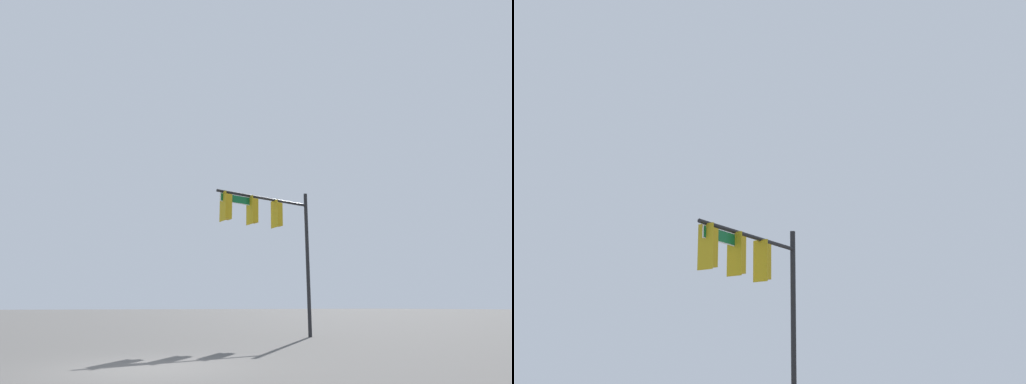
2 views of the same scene
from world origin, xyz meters
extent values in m
cylinder|color=black|center=(-8.77, -6.24, 3.38)|extent=(0.17, 0.17, 6.77)
cylinder|color=black|center=(-6.30, -5.98, 6.17)|extent=(4.96, 0.65, 0.12)
cube|color=gold|center=(-6.85, -6.04, 5.50)|extent=(0.08, 0.52, 1.30)
cube|color=#B79314|center=(-7.04, -6.06, 5.50)|extent=(0.39, 0.36, 1.10)
cylinder|color=#B79314|center=(-7.04, -6.06, 6.11)|extent=(0.04, 0.04, 0.12)
cylinder|color=#340503|center=(-7.24, -6.08, 5.83)|extent=(0.05, 0.22, 0.22)
cylinder|color=#392D05|center=(-7.24, -6.08, 5.50)|extent=(0.05, 0.22, 0.22)
cylinder|color=green|center=(-7.24, -6.08, 5.17)|extent=(0.05, 0.22, 0.22)
cube|color=gold|center=(-5.49, -5.89, 5.50)|extent=(0.08, 0.52, 1.30)
cube|color=#B79314|center=(-5.68, -5.91, 5.50)|extent=(0.39, 0.36, 1.10)
cylinder|color=#B79314|center=(-5.68, -5.91, 6.11)|extent=(0.04, 0.04, 0.12)
cylinder|color=#340503|center=(-5.88, -5.94, 5.83)|extent=(0.05, 0.22, 0.22)
cylinder|color=#392D05|center=(-5.88, -5.94, 5.50)|extent=(0.05, 0.22, 0.22)
cylinder|color=green|center=(-5.88, -5.94, 5.17)|extent=(0.05, 0.22, 0.22)
cube|color=gold|center=(-4.13, -5.75, 5.50)|extent=(0.08, 0.52, 1.30)
cube|color=#B79314|center=(-4.32, -5.77, 5.50)|extent=(0.39, 0.36, 1.10)
cylinder|color=#B79314|center=(-4.32, -5.77, 6.11)|extent=(0.04, 0.04, 0.12)
cylinder|color=#340503|center=(-4.52, -5.79, 5.83)|extent=(0.05, 0.22, 0.22)
cylinder|color=#392D05|center=(-4.52, -5.79, 5.50)|extent=(0.05, 0.22, 0.22)
cylinder|color=green|center=(-4.52, -5.79, 5.17)|extent=(0.05, 0.22, 0.22)
cube|color=#0F602D|center=(-4.87, -5.83, 5.91)|extent=(1.70, 0.22, 0.32)
cube|color=white|center=(-4.87, -5.83, 5.91)|extent=(1.76, 0.21, 0.38)
camera|label=1|loc=(2.22, 9.77, 1.33)|focal=28.00mm
camera|label=2|loc=(9.80, 7.85, 1.70)|focal=50.00mm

